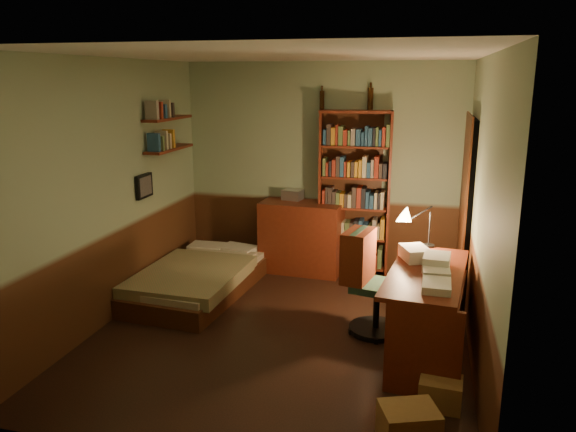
% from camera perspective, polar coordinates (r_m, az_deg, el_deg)
% --- Properties ---
extents(floor, '(3.50, 4.00, 0.02)m').
position_cam_1_polar(floor, '(5.60, -0.64, -11.70)').
color(floor, black).
rests_on(floor, ground).
extents(ceiling, '(3.50, 4.00, 0.02)m').
position_cam_1_polar(ceiling, '(5.05, -0.73, 16.18)').
color(ceiling, silver).
rests_on(ceiling, wall_back).
extents(wall_back, '(3.50, 0.02, 2.60)m').
position_cam_1_polar(wall_back, '(7.09, 3.50, 4.90)').
color(wall_back, gray).
rests_on(wall_back, ground).
extents(wall_left, '(0.02, 4.00, 2.60)m').
position_cam_1_polar(wall_left, '(5.86, -17.56, 2.35)').
color(wall_left, gray).
rests_on(wall_left, ground).
extents(wall_right, '(0.02, 4.00, 2.60)m').
position_cam_1_polar(wall_right, '(5.02, 19.12, 0.36)').
color(wall_right, gray).
rests_on(wall_right, ground).
extents(wall_front, '(3.50, 0.02, 2.60)m').
position_cam_1_polar(wall_front, '(3.34, -9.62, -5.76)').
color(wall_front, gray).
rests_on(wall_front, ground).
extents(doorway, '(0.06, 0.90, 2.00)m').
position_cam_1_polar(doorway, '(6.35, 17.65, 0.42)').
color(doorway, black).
rests_on(doorway, ground).
extents(door_trim, '(0.02, 0.98, 2.08)m').
position_cam_1_polar(door_trim, '(6.35, 17.34, 0.44)').
color(door_trim, '#3D1D0E').
rests_on(door_trim, ground).
extents(bed, '(1.17, 1.97, 0.56)m').
position_cam_1_polar(bed, '(6.51, -9.16, -5.36)').
color(bed, '#7A8A52').
rests_on(bed, ground).
extents(dresser, '(1.04, 0.57, 0.90)m').
position_cam_1_polar(dresser, '(7.09, 1.41, -2.14)').
color(dresser, '#5C2011').
rests_on(dresser, ground).
extents(mini_stereo, '(0.27, 0.23, 0.13)m').
position_cam_1_polar(mini_stereo, '(7.11, 0.46, 2.18)').
color(mini_stereo, '#B2B2B7').
rests_on(mini_stereo, dresser).
extents(bookshelf, '(0.89, 0.36, 2.03)m').
position_cam_1_polar(bookshelf, '(6.92, 6.70, 2.21)').
color(bookshelf, '#5C2011').
rests_on(bookshelf, ground).
extents(bottle_left, '(0.06, 0.06, 0.22)m').
position_cam_1_polar(bottle_left, '(6.96, 3.47, 11.68)').
color(bottle_left, black).
rests_on(bottle_left, bookshelf).
extents(bottle_right, '(0.08, 0.08, 0.26)m').
position_cam_1_polar(bottle_right, '(6.88, 8.36, 11.70)').
color(bottle_right, black).
rests_on(bottle_right, bookshelf).
extents(desk, '(0.77, 1.53, 0.79)m').
position_cam_1_polar(desk, '(5.14, 13.68, -9.59)').
color(desk, '#5C2011').
rests_on(desk, ground).
extents(paper_stack, '(0.32, 0.36, 0.12)m').
position_cam_1_polar(paper_stack, '(5.26, 12.79, -3.73)').
color(paper_stack, silver).
rests_on(paper_stack, desk).
extents(desk_lamp, '(0.18, 0.18, 0.57)m').
position_cam_1_polar(desk_lamp, '(5.63, 14.24, -0.25)').
color(desk_lamp, black).
rests_on(desk_lamp, desk).
extents(office_chair, '(0.57, 0.52, 0.99)m').
position_cam_1_polar(office_chair, '(5.45, 9.06, -6.85)').
color(office_chair, '#2C4B38').
rests_on(office_chair, ground).
extents(red_jacket, '(0.25, 0.43, 0.50)m').
position_cam_1_polar(red_jacket, '(5.28, 8.22, 0.92)').
color(red_jacket, maroon).
rests_on(red_jacket, office_chair).
extents(wall_shelf_lower, '(0.20, 0.90, 0.03)m').
position_cam_1_polar(wall_shelf_lower, '(6.71, -11.96, 6.69)').
color(wall_shelf_lower, '#5C2011').
rests_on(wall_shelf_lower, wall_left).
extents(wall_shelf_upper, '(0.20, 0.90, 0.03)m').
position_cam_1_polar(wall_shelf_upper, '(6.67, -12.12, 9.67)').
color(wall_shelf_upper, '#5C2011').
rests_on(wall_shelf_upper, wall_left).
extents(framed_picture, '(0.04, 0.32, 0.26)m').
position_cam_1_polar(framed_picture, '(6.36, -14.42, 2.97)').
color(framed_picture, black).
rests_on(framed_picture, wall_left).
extents(cardboard_box_a, '(0.45, 0.41, 0.28)m').
position_cam_1_polar(cardboard_box_a, '(4.09, 12.16, -20.19)').
color(cardboard_box_a, '#A87D45').
rests_on(cardboard_box_a, ground).
extents(cardboard_box_b, '(0.33, 0.28, 0.22)m').
position_cam_1_polar(cardboard_box_b, '(4.56, 15.23, -16.92)').
color(cardboard_box_b, '#A87D45').
rests_on(cardboard_box_b, ground).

